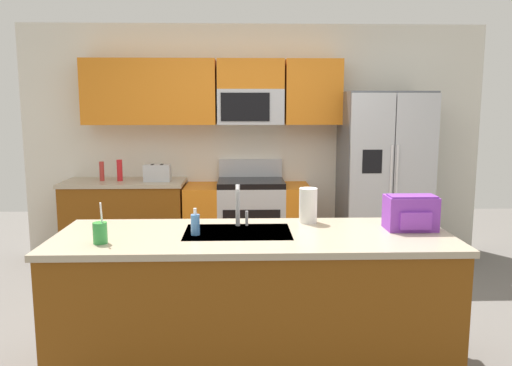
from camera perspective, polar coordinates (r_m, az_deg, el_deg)
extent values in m
plane|color=#66605B|center=(4.02, 0.60, -16.32)|extent=(9.00, 9.00, 0.00)
cube|color=silver|center=(5.80, -0.26, 4.76)|extent=(5.20, 0.10, 2.60)
cube|color=orange|center=(5.74, -15.58, 9.89)|extent=(0.70, 0.32, 0.70)
cube|color=orange|center=(5.61, -8.37, 10.15)|extent=(0.73, 0.32, 0.70)
cube|color=orange|center=(5.64, 6.47, 10.18)|extent=(0.61, 0.32, 0.70)
cube|color=#B7BABF|center=(5.58, -0.62, 8.61)|extent=(0.72, 0.32, 0.38)
cube|color=black|center=(5.41, -1.23, 8.60)|extent=(0.52, 0.01, 0.30)
cube|color=orange|center=(5.59, -0.63, 12.20)|extent=(0.72, 0.32, 0.32)
cube|color=brown|center=(5.72, -14.51, -4.39)|extent=(1.27, 0.60, 0.86)
cube|color=tan|center=(5.64, -14.68, 0.07)|extent=(1.30, 0.63, 0.04)
cube|color=#B7BABF|center=(5.59, -0.57, -4.54)|extent=(0.72, 0.60, 0.84)
cube|color=black|center=(5.28, -0.50, -4.97)|extent=(0.60, 0.01, 0.36)
cube|color=black|center=(5.50, -0.58, 0.03)|extent=(0.72, 0.60, 0.06)
cube|color=#B7BABF|center=(5.75, -0.64, 1.72)|extent=(0.72, 0.06, 0.20)
cube|color=orange|center=(5.60, -6.12, -4.55)|extent=(0.36, 0.60, 0.84)
cube|color=orange|center=(5.62, 4.55, -4.49)|extent=(0.28, 0.60, 0.84)
cube|color=#4C4F54|center=(5.66, 14.15, 0.57)|extent=(0.90, 0.70, 1.85)
cube|color=#B7BABF|center=(5.25, 12.89, 0.00)|extent=(0.44, 0.04, 1.81)
cube|color=#B7BABF|center=(5.38, 17.53, 0.02)|extent=(0.44, 0.04, 1.81)
cylinder|color=silver|center=(5.26, 15.06, 0.95)|extent=(0.02, 0.02, 0.60)
cylinder|color=silver|center=(5.27, 15.68, 0.95)|extent=(0.02, 0.02, 0.60)
cube|color=black|center=(5.20, 13.03, 2.38)|extent=(0.20, 0.00, 0.24)
cube|color=brown|center=(3.35, -0.28, -13.58)|extent=(2.46, 0.84, 0.86)
cube|color=tan|center=(3.20, -0.29, -6.10)|extent=(2.50, 0.88, 0.04)
cube|color=#B7BABF|center=(3.25, -2.08, -5.80)|extent=(0.68, 0.44, 0.03)
cube|color=#B7BABF|center=(5.51, -11.11, 1.14)|extent=(0.28, 0.16, 0.18)
cube|color=black|center=(5.50, -11.65, 2.04)|extent=(0.03, 0.11, 0.01)
cube|color=black|center=(5.49, -10.62, 2.05)|extent=(0.03, 0.11, 0.01)
cylinder|color=#B2332D|center=(5.68, -17.07, 1.29)|extent=(0.05, 0.05, 0.21)
cylinder|color=red|center=(5.62, -15.19, 1.40)|extent=(0.06, 0.06, 0.23)
cylinder|color=#B7BABF|center=(3.38, -2.08, -2.54)|extent=(0.03, 0.03, 0.28)
cylinder|color=#B7BABF|center=(3.26, -2.10, -0.64)|extent=(0.02, 0.20, 0.02)
cylinder|color=#B7BABF|center=(3.40, -1.06, -4.02)|extent=(0.02, 0.02, 0.10)
cylinder|color=green|center=(3.10, -17.24, -5.42)|extent=(0.08, 0.08, 0.13)
cylinder|color=white|center=(3.07, -17.12, -3.38)|extent=(0.01, 0.03, 0.14)
cylinder|color=#4C8CD8|center=(3.17, -6.89, -4.72)|extent=(0.06, 0.06, 0.13)
cylinder|color=white|center=(3.16, -6.92, -3.22)|extent=(0.02, 0.02, 0.04)
cylinder|color=white|center=(3.49, 5.92, -2.54)|extent=(0.12, 0.12, 0.24)
cube|color=purple|center=(3.43, 17.09, -3.25)|extent=(0.32, 0.20, 0.22)
cube|color=#702F97|center=(3.40, 17.27, -1.58)|extent=(0.30, 0.14, 0.03)
cube|color=purple|center=(3.34, 17.64, -4.12)|extent=(0.20, 0.03, 0.11)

